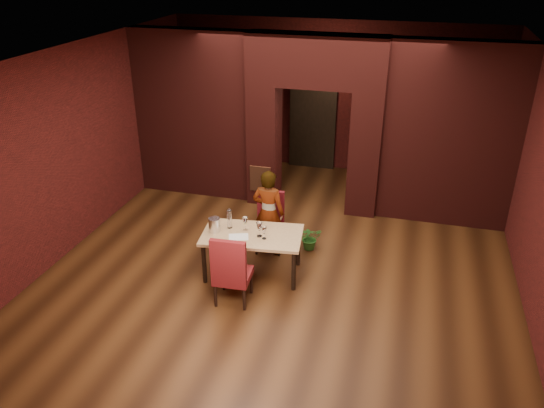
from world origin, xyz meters
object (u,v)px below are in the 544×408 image
at_px(chair_near, 233,267).
at_px(potted_plant, 310,238).
at_px(water_bottle, 229,219).
at_px(dining_table, 253,254).
at_px(wine_glass_c, 264,233).
at_px(wine_glass_a, 245,224).
at_px(wine_bucket, 214,225).
at_px(wine_glass_b, 259,229).
at_px(chair_far, 269,223).
at_px(person_seated, 268,213).

xyz_separation_m(chair_near, potted_plant, (0.76, 1.66, -0.34)).
bearing_deg(water_bottle, chair_near, -68.08).
relative_size(dining_table, wine_glass_c, 7.53).
height_order(chair_near, wine_glass_a, chair_near).
xyz_separation_m(wine_bucket, potted_plant, (1.26, 1.02, -0.60)).
xyz_separation_m(wine_glass_b, water_bottle, (-0.51, 0.13, 0.04)).
relative_size(dining_table, water_bottle, 4.72).
bearing_deg(wine_glass_b, dining_table, 162.26).
distance_m(dining_table, wine_glass_c, 0.50).
relative_size(chair_near, potted_plant, 2.68).
distance_m(chair_far, water_bottle, 0.87).
xyz_separation_m(dining_table, wine_bucket, (-0.57, -0.07, 0.45)).
bearing_deg(dining_table, water_bottle, 159.74).
distance_m(chair_far, wine_glass_a, 0.76).
relative_size(wine_glass_b, potted_plant, 0.57).
distance_m(person_seated, water_bottle, 0.74).
relative_size(chair_far, chair_near, 0.91).
bearing_deg(water_bottle, person_seated, 52.44).
relative_size(chair_far, person_seated, 0.68).
bearing_deg(chair_far, wine_glass_a, -112.72).
bearing_deg(person_seated, dining_table, 88.37).
relative_size(dining_table, wine_glass_a, 6.86).
distance_m(chair_near, potted_plant, 1.86).
distance_m(person_seated, wine_glass_a, 0.62).
distance_m(water_bottle, potted_plant, 1.53).
bearing_deg(wine_glass_c, wine_glass_a, 153.53).
distance_m(chair_near, wine_bucket, 0.86).
height_order(wine_glass_c, water_bottle, water_bottle).
xyz_separation_m(person_seated, wine_glass_a, (-0.19, -0.59, 0.08)).
xyz_separation_m(chair_near, wine_bucket, (-0.51, 0.64, 0.26)).
bearing_deg(water_bottle, wine_bucket, -139.14).
relative_size(chair_near, wine_bucket, 5.05).
height_order(chair_near, wine_glass_c, chair_near).
distance_m(dining_table, wine_glass_a, 0.48).
bearing_deg(wine_glass_a, wine_bucket, -160.83).
xyz_separation_m(wine_glass_c, water_bottle, (-0.60, 0.18, 0.06)).
bearing_deg(person_seated, wine_glass_c, 104.88).
distance_m(wine_glass_a, wine_glass_c, 0.38).
distance_m(chair_near, wine_glass_b, 0.75).
relative_size(water_bottle, potted_plant, 0.78).
height_order(dining_table, water_bottle, water_bottle).
bearing_deg(wine_glass_b, wine_glass_c, -29.04).
height_order(wine_glass_b, water_bottle, water_bottle).
bearing_deg(person_seated, chair_far, -79.23).
height_order(chair_far, chair_near, chair_near).
bearing_deg(chair_far, potted_plant, 9.82).
height_order(wine_glass_b, potted_plant, wine_glass_b).
xyz_separation_m(chair_far, wine_bucket, (-0.62, -0.82, 0.31)).
distance_m(wine_bucket, potted_plant, 1.73).
height_order(wine_glass_a, wine_glass_c, wine_glass_a).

